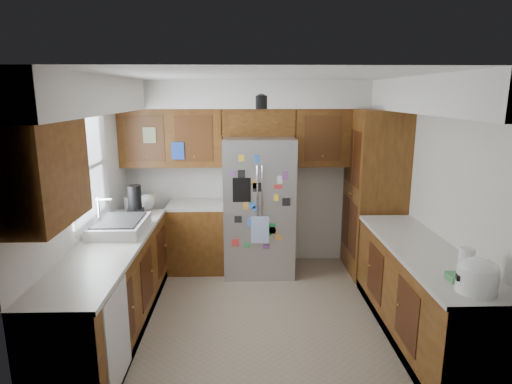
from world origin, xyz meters
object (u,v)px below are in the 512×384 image
paper_towel (466,264)px  fridge (259,206)px  pantry (374,193)px  rice_cooker (477,275)px

paper_towel → fridge: bearing=122.7°
pantry → fridge: size_ratio=1.19×
fridge → paper_towel: size_ratio=6.99×
pantry → rice_cooker: pantry is taller
pantry → paper_towel: (0.02, -2.32, -0.03)m
pantry → paper_towel: 2.32m
paper_towel → pantry: bearing=90.5°
rice_cooker → paper_towel: (0.02, 0.21, -0.00)m
fridge → pantry: bearing=-2.1°
rice_cooker → pantry: bearing=90.0°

